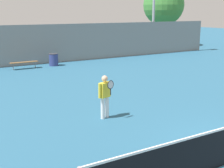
# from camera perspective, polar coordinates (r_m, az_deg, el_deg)

# --- Properties ---
(tennis_player) EXTENTS (0.58, 0.48, 1.56)m
(tennis_player) POSITION_cam_1_polar(r_m,az_deg,el_deg) (11.05, -1.31, -1.85)
(tennis_player) COLOR silver
(tennis_player) RESTS_ON ground_plane
(bench_courtside_near) EXTENTS (1.84, 0.40, 0.46)m
(bench_courtside_near) POSITION_cam_1_polar(r_m,az_deg,el_deg) (21.53, -15.78, 3.80)
(bench_courtside_near) COLOR brown
(bench_courtside_near) RESTS_ON ground_plane
(trash_bin) EXTENTS (0.66, 0.66, 0.86)m
(trash_bin) POSITION_cam_1_polar(r_m,az_deg,el_deg) (22.31, -10.63, 4.41)
(trash_bin) COLOR navy
(trash_bin) RESTS_ON ground_plane
(back_fence) EXTENTS (31.62, 0.06, 2.83)m
(back_fence) POSITION_cam_1_polar(r_m,az_deg,el_deg) (23.22, -12.49, 7.10)
(back_fence) COLOR gray
(back_fence) RESTS_ON ground_plane
(tree_green_broad) EXTENTS (4.38, 4.38, 6.59)m
(tree_green_broad) POSITION_cam_1_polar(r_m,az_deg,el_deg) (34.94, 9.41, 14.07)
(tree_green_broad) COLOR brown
(tree_green_broad) RESTS_ON ground_plane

